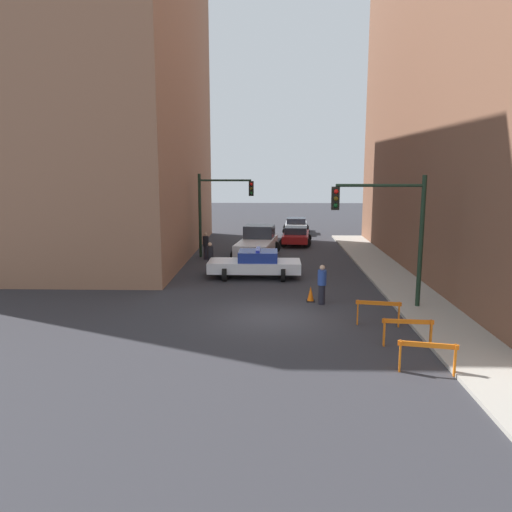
{
  "coord_description": "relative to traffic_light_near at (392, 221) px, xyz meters",
  "views": [
    {
      "loc": [
        -0.06,
        -18.27,
        5.65
      ],
      "look_at": [
        -0.71,
        5.65,
        1.34
      ],
      "focal_mm": 35.0,
      "sensor_mm": 36.0,
      "label": 1
    }
  ],
  "objects": [
    {
      "name": "pedestrian_corner",
      "position": [
        -8.7,
        10.54,
        -2.67
      ],
      "size": [
        0.5,
        0.5,
        1.66
      ],
      "rotation": [
        0.0,
        0.0,
        3.72
      ],
      "color": "black",
      "rests_on": "ground_plane"
    },
    {
      "name": "white_truck",
      "position": [
        -5.56,
        11.62,
        -2.62
      ],
      "size": [
        3.1,
        5.62,
        1.9
      ],
      "rotation": [
        0.0,
        0.0,
        -0.13
      ],
      "color": "silver",
      "rests_on": "ground_plane"
    },
    {
      "name": "pedestrian_crossing",
      "position": [
        -7.97,
        6.63,
        -2.67
      ],
      "size": [
        0.42,
        0.42,
        1.66
      ],
      "rotation": [
        0.0,
        0.0,
        1.39
      ],
      "color": "black",
      "rests_on": "ground_plane"
    },
    {
      "name": "traffic_cone",
      "position": [
        -3.03,
        1.0,
        -3.21
      ],
      "size": [
        0.36,
        0.36,
        0.66
      ],
      "color": "black",
      "rests_on": "ground_plane"
    },
    {
      "name": "pedestrian_sidewalk",
      "position": [
        -2.61,
        0.57,
        -2.67
      ],
      "size": [
        0.42,
        0.42,
        1.66
      ],
      "rotation": [
        0.0,
        0.0,
        4.88
      ],
      "color": "black",
      "rests_on": "ground_plane"
    },
    {
      "name": "barrier_mid",
      "position": [
        -0.41,
        -4.33,
        -2.91
      ],
      "size": [
        1.6,
        0.28,
        0.9
      ],
      "rotation": [
        0.0,
        0.0,
        -0.08
      ],
      "color": "orange",
      "rests_on": "ground_plane"
    },
    {
      "name": "sidewalk_right",
      "position": [
        1.47,
        -1.27,
        -3.47
      ],
      "size": [
        2.4,
        44.0,
        0.12
      ],
      "color": "#9E998E",
      "rests_on": "ground_plane"
    },
    {
      "name": "barrier_back",
      "position": [
        -0.88,
        -2.2,
        -2.91
      ],
      "size": [
        1.59,
        0.4,
        0.9
      ],
      "rotation": [
        0.0,
        0.0,
        -0.16
      ],
      "color": "orange",
      "rests_on": "ground_plane"
    },
    {
      "name": "barrier_front",
      "position": [
        -0.43,
        -6.43,
        -2.91
      ],
      "size": [
        1.58,
        0.45,
        0.9
      ],
      "rotation": [
        0.0,
        0.0,
        -0.2
      ],
      "color": "orange",
      "rests_on": "ground_plane"
    },
    {
      "name": "police_car",
      "position": [
        -5.51,
        5.52,
        -2.81
      ],
      "size": [
        4.72,
        2.39,
        1.52
      ],
      "rotation": [
        0.0,
        0.0,
        1.56
      ],
      "color": "white",
      "rests_on": "ground_plane"
    },
    {
      "name": "traffic_light_far",
      "position": [
        -8.03,
        11.34,
        -0.13
      ],
      "size": [
        3.44,
        0.35,
        5.2
      ],
      "color": "black",
      "rests_on": "ground_plane"
    },
    {
      "name": "ground_plane",
      "position": [
        -4.73,
        -1.27,
        -3.53
      ],
      "size": [
        120.0,
        120.0,
        0.0
      ],
      "primitive_type": "plane",
      "color": "#2D2D33"
    },
    {
      "name": "parked_car_mid",
      "position": [
        -2.51,
        23.14,
        -2.86
      ],
      "size": [
        2.43,
        4.39,
        1.31
      ],
      "rotation": [
        0.0,
        0.0,
        -0.05
      ],
      "color": "silver",
      "rests_on": "ground_plane"
    },
    {
      "name": "building_corner_left",
      "position": [
        -16.73,
        12.73,
        6.63
      ],
      "size": [
        14.0,
        20.0,
        20.32
      ],
      "color": "#93664C",
      "rests_on": "ground_plane"
    },
    {
      "name": "parked_car_near",
      "position": [
        -2.86,
        16.69,
        -2.86
      ],
      "size": [
        2.54,
        4.45,
        1.31
      ],
      "rotation": [
        0.0,
        0.0,
        -0.1
      ],
      "color": "maroon",
      "rests_on": "ground_plane"
    },
    {
      "name": "traffic_light_near",
      "position": [
        0.0,
        0.0,
        0.0
      ],
      "size": [
        3.64,
        0.35,
        5.2
      ],
      "color": "black",
      "rests_on": "sidewalk_right"
    }
  ]
}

